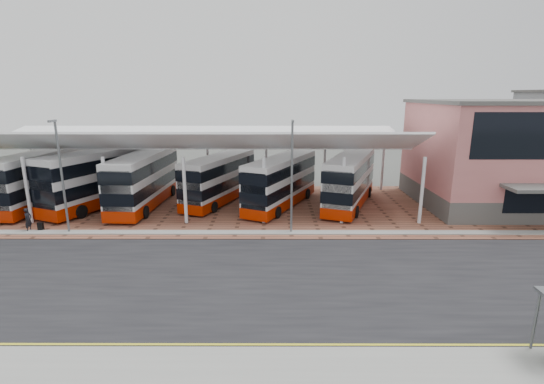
# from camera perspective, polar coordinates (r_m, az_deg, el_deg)

# --- Properties ---
(ground) EXTENTS (140.00, 140.00, 0.00)m
(ground) POSITION_cam_1_polar(r_m,az_deg,el_deg) (22.68, -1.65, -11.44)
(ground) COLOR #484A46
(road) EXTENTS (120.00, 14.00, 0.02)m
(road) POSITION_cam_1_polar(r_m,az_deg,el_deg) (21.78, -1.73, -12.55)
(road) COLOR black
(road) RESTS_ON ground
(forecourt) EXTENTS (72.00, 16.00, 0.06)m
(forecourt) POSITION_cam_1_polar(r_m,az_deg,el_deg) (34.87, 2.29, -2.17)
(forecourt) COLOR brown
(forecourt) RESTS_ON ground
(north_kerb) EXTENTS (120.00, 0.80, 0.14)m
(north_kerb) POSITION_cam_1_polar(r_m,az_deg,el_deg) (28.38, -1.27, -5.93)
(north_kerb) COLOR gray
(north_kerb) RESTS_ON ground
(yellow_line_near) EXTENTS (120.00, 0.12, 0.01)m
(yellow_line_near) POSITION_cam_1_polar(r_m,az_deg,el_deg) (16.62, -2.45, -21.79)
(yellow_line_near) COLOR yellow
(yellow_line_near) RESTS_ON road
(yellow_line_far) EXTENTS (120.00, 0.12, 0.01)m
(yellow_line_far) POSITION_cam_1_polar(r_m,az_deg,el_deg) (16.87, -2.40, -21.19)
(yellow_line_far) COLOR yellow
(yellow_line_far) RESTS_ON road
(canopy) EXTENTS (37.00, 11.63, 7.07)m
(canopy) POSITION_cam_1_polar(r_m,az_deg,el_deg) (35.27, -10.88, 7.33)
(canopy) COLOR silver
(canopy) RESTS_ON ground
(terminal) EXTENTS (18.40, 14.40, 9.25)m
(terminal) POSITION_cam_1_polar(r_m,az_deg,el_deg) (41.31, 32.95, 4.69)
(terminal) COLOR #504E4B
(terminal) RESTS_ON ground
(lamp_west) EXTENTS (0.16, 0.90, 8.07)m
(lamp_west) POSITION_cam_1_polar(r_m,az_deg,el_deg) (30.98, -28.19, 2.33)
(lamp_west) COLOR #595D60
(lamp_west) RESTS_ON ground
(lamp_east) EXTENTS (0.16, 0.90, 8.07)m
(lamp_east) POSITION_cam_1_polar(r_m,az_deg,el_deg) (27.31, 2.89, 2.62)
(lamp_east) COLOR #595D60
(lamp_east) RESTS_ON ground
(bus_0) EXTENTS (3.43, 11.67, 4.75)m
(bus_0) POSITION_cam_1_polar(r_m,az_deg,el_deg) (40.40, -30.46, 1.61)
(bus_0) COLOR silver
(bus_0) RESTS_ON forecourt
(bus_1) EXTENTS (7.09, 12.10, 4.93)m
(bus_1) POSITION_cam_1_polar(r_m,az_deg,el_deg) (38.07, -23.38, 1.89)
(bus_1) COLOR silver
(bus_1) RESTS_ON forecourt
(bus_2) EXTENTS (3.29, 11.46, 4.67)m
(bus_2) POSITION_cam_1_polar(r_m,az_deg,el_deg) (36.37, -17.99, 1.64)
(bus_2) COLOR silver
(bus_2) RESTS_ON forecourt
(bus_3) EXTENTS (5.91, 10.49, 4.26)m
(bus_3) POSITION_cam_1_polar(r_m,az_deg,el_deg) (36.31, -7.59, 1.85)
(bus_3) COLOR silver
(bus_3) RESTS_ON forecourt
(bus_4) EXTENTS (6.73, 10.58, 4.35)m
(bus_4) POSITION_cam_1_polar(r_m,az_deg,el_deg) (34.54, 1.34, 1.43)
(bus_4) COLOR silver
(bus_4) RESTS_ON forecourt
(bus_5) EXTENTS (6.36, 11.07, 4.50)m
(bus_5) POSITION_cam_1_polar(r_m,az_deg,el_deg) (35.46, 11.25, 1.61)
(bus_5) COLOR silver
(bus_5) RESTS_ON forecourt
(pedestrian) EXTENTS (0.47, 0.67, 1.73)m
(pedestrian) POSITION_cam_1_polar(r_m,az_deg,el_deg) (33.46, -31.82, -3.44)
(pedestrian) COLOR black
(pedestrian) RESTS_ON forecourt
(suitcase) EXTENTS (0.36, 0.26, 0.62)m
(suitcase) POSITION_cam_1_polar(r_m,az_deg,el_deg) (33.31, -30.49, -4.34)
(suitcase) COLOR black
(suitcase) RESTS_ON forecourt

